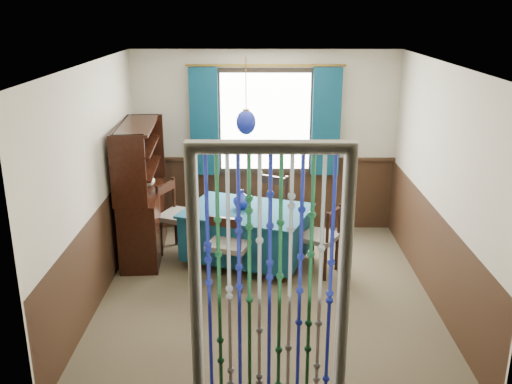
{
  "coord_description": "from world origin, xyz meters",
  "views": [
    {
      "loc": [
        -0.07,
        -5.66,
        3.04
      ],
      "look_at": [
        -0.11,
        0.55,
        1.01
      ],
      "focal_mm": 40.0,
      "sensor_mm": 36.0,
      "label": 1
    }
  ],
  "objects_px": {
    "vase_table": "(242,200)",
    "pendant_lamp": "(246,122)",
    "bowl_shelf": "(139,172)",
    "chair_left": "(178,216)",
    "sideboard": "(142,210)",
    "dining_table": "(247,232)",
    "chair_far": "(267,209)",
    "chair_near": "(229,246)",
    "vase_sideboard": "(148,178)",
    "chair_right": "(322,238)"
  },
  "relations": [
    {
      "from": "dining_table",
      "to": "chair_left",
      "type": "distance_m",
      "value": 0.94
    },
    {
      "from": "dining_table",
      "to": "chair_left",
      "type": "xyz_separation_m",
      "value": [
        -0.88,
        0.32,
        0.09
      ]
    },
    {
      "from": "chair_right",
      "to": "sideboard",
      "type": "height_order",
      "value": "sideboard"
    },
    {
      "from": "vase_sideboard",
      "to": "bowl_shelf",
      "type": "bearing_deg",
      "value": -90.0
    },
    {
      "from": "chair_near",
      "to": "pendant_lamp",
      "type": "distance_m",
      "value": 1.43
    },
    {
      "from": "dining_table",
      "to": "pendant_lamp",
      "type": "distance_m",
      "value": 1.36
    },
    {
      "from": "dining_table",
      "to": "sideboard",
      "type": "relative_size",
      "value": 1.01
    },
    {
      "from": "sideboard",
      "to": "pendant_lamp",
      "type": "xyz_separation_m",
      "value": [
        1.33,
        -0.26,
        1.18
      ]
    },
    {
      "from": "sideboard",
      "to": "chair_far",
      "type": "bearing_deg",
      "value": 6.5
    },
    {
      "from": "dining_table",
      "to": "vase_sideboard",
      "type": "distance_m",
      "value": 1.46
    },
    {
      "from": "chair_far",
      "to": "sideboard",
      "type": "xyz_separation_m",
      "value": [
        -1.58,
        -0.3,
        0.09
      ]
    },
    {
      "from": "chair_right",
      "to": "pendant_lamp",
      "type": "height_order",
      "value": "pendant_lamp"
    },
    {
      "from": "bowl_shelf",
      "to": "vase_sideboard",
      "type": "xyz_separation_m",
      "value": [
        0.0,
        0.53,
        -0.24
      ]
    },
    {
      "from": "chair_far",
      "to": "dining_table",
      "type": "bearing_deg",
      "value": 96.08
    },
    {
      "from": "sideboard",
      "to": "pendant_lamp",
      "type": "distance_m",
      "value": 1.79
    },
    {
      "from": "dining_table",
      "to": "chair_left",
      "type": "height_order",
      "value": "chair_left"
    },
    {
      "from": "chair_right",
      "to": "bowl_shelf",
      "type": "distance_m",
      "value": 2.28
    },
    {
      "from": "vase_table",
      "to": "vase_sideboard",
      "type": "height_order",
      "value": "vase_sideboard"
    },
    {
      "from": "vase_table",
      "to": "chair_left",
      "type": "bearing_deg",
      "value": 162.8
    },
    {
      "from": "chair_far",
      "to": "chair_left",
      "type": "xyz_separation_m",
      "value": [
        -1.14,
        -0.25,
        -0.0
      ]
    },
    {
      "from": "vase_table",
      "to": "pendant_lamp",
      "type": "bearing_deg",
      "value": -49.06
    },
    {
      "from": "chair_left",
      "to": "vase_table",
      "type": "xyz_separation_m",
      "value": [
        0.83,
        -0.26,
        0.31
      ]
    },
    {
      "from": "sideboard",
      "to": "vase_sideboard",
      "type": "relative_size",
      "value": 8.83
    },
    {
      "from": "chair_near",
      "to": "chair_left",
      "type": "relative_size",
      "value": 0.97
    },
    {
      "from": "dining_table",
      "to": "chair_far",
      "type": "distance_m",
      "value": 0.63
    },
    {
      "from": "sideboard",
      "to": "vase_table",
      "type": "height_order",
      "value": "sideboard"
    },
    {
      "from": "chair_right",
      "to": "sideboard",
      "type": "relative_size",
      "value": 0.5
    },
    {
      "from": "pendant_lamp",
      "to": "chair_left",
      "type": "bearing_deg",
      "value": 160.16
    },
    {
      "from": "chair_near",
      "to": "vase_sideboard",
      "type": "distance_m",
      "value": 1.59
    },
    {
      "from": "chair_left",
      "to": "pendant_lamp",
      "type": "relative_size",
      "value": 1.07
    },
    {
      "from": "chair_far",
      "to": "vase_sideboard",
      "type": "height_order",
      "value": "vase_sideboard"
    },
    {
      "from": "pendant_lamp",
      "to": "vase_sideboard",
      "type": "xyz_separation_m",
      "value": [
        -1.27,
        0.49,
        -0.83
      ]
    },
    {
      "from": "sideboard",
      "to": "bowl_shelf",
      "type": "bearing_deg",
      "value": -83.32
    },
    {
      "from": "dining_table",
      "to": "sideboard",
      "type": "xyz_separation_m",
      "value": [
        -1.33,
        0.26,
        0.18
      ]
    },
    {
      "from": "chair_far",
      "to": "pendant_lamp",
      "type": "xyz_separation_m",
      "value": [
        -0.26,
        -0.56,
        1.27
      ]
    },
    {
      "from": "chair_far",
      "to": "sideboard",
      "type": "height_order",
      "value": "sideboard"
    },
    {
      "from": "chair_right",
      "to": "vase_table",
      "type": "relative_size",
      "value": 4.0
    },
    {
      "from": "vase_sideboard",
      "to": "pendant_lamp",
      "type": "bearing_deg",
      "value": -21.01
    },
    {
      "from": "pendant_lamp",
      "to": "bowl_shelf",
      "type": "distance_m",
      "value": 1.4
    },
    {
      "from": "chair_far",
      "to": "bowl_shelf",
      "type": "distance_m",
      "value": 1.78
    },
    {
      "from": "sideboard",
      "to": "bowl_shelf",
      "type": "xyz_separation_m",
      "value": [
        0.06,
        -0.31,
        0.59
      ]
    },
    {
      "from": "bowl_shelf",
      "to": "sideboard",
      "type": "bearing_deg",
      "value": 100.89
    },
    {
      "from": "chair_near",
      "to": "vase_table",
      "type": "relative_size",
      "value": 4.32
    },
    {
      "from": "chair_left",
      "to": "sideboard",
      "type": "height_order",
      "value": "sideboard"
    },
    {
      "from": "sideboard",
      "to": "pendant_lamp",
      "type": "bearing_deg",
      "value": -15.48
    },
    {
      "from": "vase_sideboard",
      "to": "sideboard",
      "type": "bearing_deg",
      "value": -105.12
    },
    {
      "from": "chair_left",
      "to": "bowl_shelf",
      "type": "xyz_separation_m",
      "value": [
        -0.38,
        -0.37,
        0.68
      ]
    },
    {
      "from": "chair_right",
      "to": "pendant_lamp",
      "type": "distance_m",
      "value": 1.61
    },
    {
      "from": "bowl_shelf",
      "to": "vase_sideboard",
      "type": "relative_size",
      "value": 0.97
    },
    {
      "from": "chair_far",
      "to": "chair_right",
      "type": "distance_m",
      "value": 1.05
    }
  ]
}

